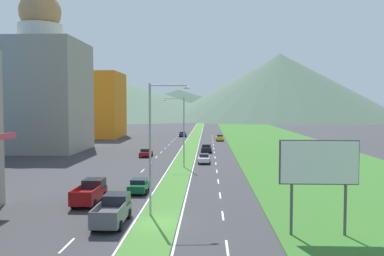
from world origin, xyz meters
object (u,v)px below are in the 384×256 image
car_4 (139,185)px  pickup_truck_0 (113,211)px  street_lamp_mid (182,128)px  car_3 (206,148)px  car_2 (183,134)px  car_0 (204,158)px  pickup_truck_1 (90,192)px  car_5 (220,138)px  billboard_roadside (319,166)px  street_lamp_near (154,141)px  car_1 (146,152)px

car_4 → pickup_truck_0: pickup_truck_0 is taller
street_lamp_mid → pickup_truck_0: size_ratio=1.87×
car_3 → car_2: bearing=-170.0°
car_0 → car_4: bearing=-16.4°
street_lamp_mid → car_2: bearing=93.5°
street_lamp_mid → pickup_truck_1: bearing=-108.0°
car_3 → pickup_truck_1: bearing=-14.4°
car_5 → pickup_truck_1: size_ratio=0.80×
pickup_truck_1 → pickup_truck_0: bearing=-150.4°
car_3 → car_0: bearing=-1.2°
car_3 → pickup_truck_1: 42.15m
car_3 → car_5: size_ratio=0.93×
street_lamp_mid → car_5: 46.02m
car_2 → car_5: size_ratio=1.10×
street_lamp_mid → car_0: (3.17, 5.04, -5.06)m
car_0 → car_3: size_ratio=1.12×
street_lamp_mid → car_0: street_lamp_mid is taller
car_4 → pickup_truck_0: size_ratio=0.82×
car_4 → car_5: car_5 is taller
street_lamp_mid → car_2: (-3.58, 59.08, -5.03)m
car_4 → pickup_truck_1: bearing=141.5°
car_5 → pickup_truck_0: size_ratio=0.80×
billboard_roadside → car_5: billboard_roadside is taller
street_lamp_near → car_4: bearing=107.5°
car_3 → car_4: size_ratio=0.91×
street_lamp_mid → car_4: 17.90m
street_lamp_near → car_3: bearing=84.9°
pickup_truck_0 → car_1: bearing=5.3°
car_0 → pickup_truck_1: (-10.17, -26.58, 0.25)m
street_lamp_near → pickup_truck_0: size_ratio=1.98×
street_lamp_mid → pickup_truck_0: 28.50m
billboard_roadside → car_3: bearing=99.0°
car_1 → car_3: bearing=-56.6°
car_1 → car_4: (3.82, -29.18, 0.01)m
car_2 → car_4: 75.94m
street_lamp_mid → billboard_roadside: (11.34, -30.24, -0.96)m
billboard_roadside → car_1: size_ratio=1.64×
street_lamp_near → billboard_roadside: (11.87, -4.70, -1.28)m
street_lamp_mid → car_2: street_lamp_mid is taller
street_lamp_near → pickup_truck_0: 6.32m
street_lamp_near → car_4: size_ratio=2.43×
car_5 → pickup_truck_1: pickup_truck_1 is taller
pickup_truck_0 → car_0: bearing=-11.3°
street_lamp_near → car_3: street_lamp_near is taller
car_5 → billboard_roadside: bearing=3.5°
car_5 → street_lamp_mid: bearing=-8.5°
street_lamp_mid → car_4: (-3.27, -16.86, -5.04)m
car_0 → pickup_truck_1: 28.46m
street_lamp_near → pickup_truck_0: street_lamp_near is taller
car_1 → car_3: car_3 is taller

